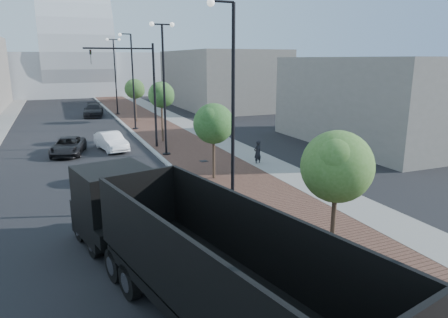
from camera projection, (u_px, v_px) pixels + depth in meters
name	position (u px, v px, depth m)	size (l,w,h in m)	color
sidewalk	(151.00, 120.00, 46.82)	(7.00, 140.00, 0.12)	#4C2D23
concrete_strip	(174.00, 118.00, 47.82)	(2.40, 140.00, 0.13)	slate
curb	(120.00, 121.00, 45.52)	(0.30, 140.00, 0.14)	gray
dump_truck	(154.00, 239.00, 12.64)	(5.37, 13.55, 3.41)	black
white_sedan	(111.00, 141.00, 31.28)	(1.48, 4.24, 1.40)	white
dark_car_mid	(68.00, 146.00, 29.90)	(2.08, 4.51, 1.25)	black
dark_car_far	(94.00, 110.00, 49.68)	(2.12, 5.21, 1.51)	black
pedestrian	(258.00, 153.00, 26.92)	(0.60, 0.39, 1.65)	black
streetlight_1	(231.00, 118.00, 17.76)	(1.44, 0.56, 9.21)	black
streetlight_2	(164.00, 89.00, 28.46)	(1.72, 0.56, 9.28)	black
streetlight_3	(132.00, 86.00, 39.30)	(1.44, 0.56, 9.21)	black
streetlight_4	(115.00, 76.00, 49.99)	(1.72, 0.56, 9.28)	black
traffic_mast	(143.00, 84.00, 30.78)	(5.09, 0.20, 8.00)	black
tree_0	(338.00, 167.00, 13.03)	(2.38, 2.33, 4.68)	#382619
tree_1	(214.00, 124.00, 22.95)	(2.35, 2.30, 4.47)	#382619
tree_2	(162.00, 95.00, 33.56)	(2.23, 2.15, 5.06)	#382619
tree_3	(135.00, 89.00, 44.40)	(2.24, 2.17, 4.76)	#382619
convention_center	(75.00, 63.00, 83.74)	(50.00, 30.00, 50.00)	#B3B8BE
commercial_block_ne	(220.00, 79.00, 59.49)	(12.00, 22.00, 8.00)	#67635D
commercial_block_e	(378.00, 101.00, 33.43)	(10.00, 16.00, 7.00)	#68645E
utility_cover_0	(420.00, 306.00, 11.41)	(0.50, 0.50, 0.02)	black
utility_cover_1	(289.00, 218.00, 17.69)	(0.50, 0.50, 0.02)	black
utility_cover_2	(204.00, 161.00, 27.56)	(0.50, 0.50, 0.02)	black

